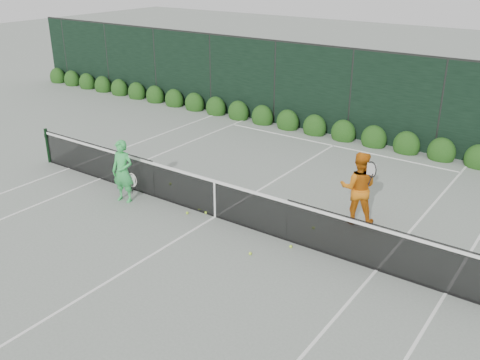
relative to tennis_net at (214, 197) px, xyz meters
The scene contains 8 objects.
ground 0.53m from the tennis_net, ahead, with size 80.00×80.00×0.00m, color gray.
tennis_net is the anchor object (origin of this frame).
player_woman 2.54m from the tennis_net, 166.26° to the right, with size 0.68×0.50×1.63m.
player_man 3.40m from the tennis_net, 30.98° to the left, with size 1.05×0.95×1.76m.
court_lines 0.53m from the tennis_net, ahead, with size 11.03×23.83×0.01m.
windscreen_fence 2.88m from the tennis_net, 89.49° to the right, with size 32.00×21.07×3.06m.
hedge_row 7.16m from the tennis_net, 89.80° to the left, with size 31.66×0.65×0.94m.
tennis_balls 0.63m from the tennis_net, ahead, with size 4.52×1.87×0.07m.
Camera 1 is at (7.19, -9.10, 5.90)m, focal length 40.00 mm.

